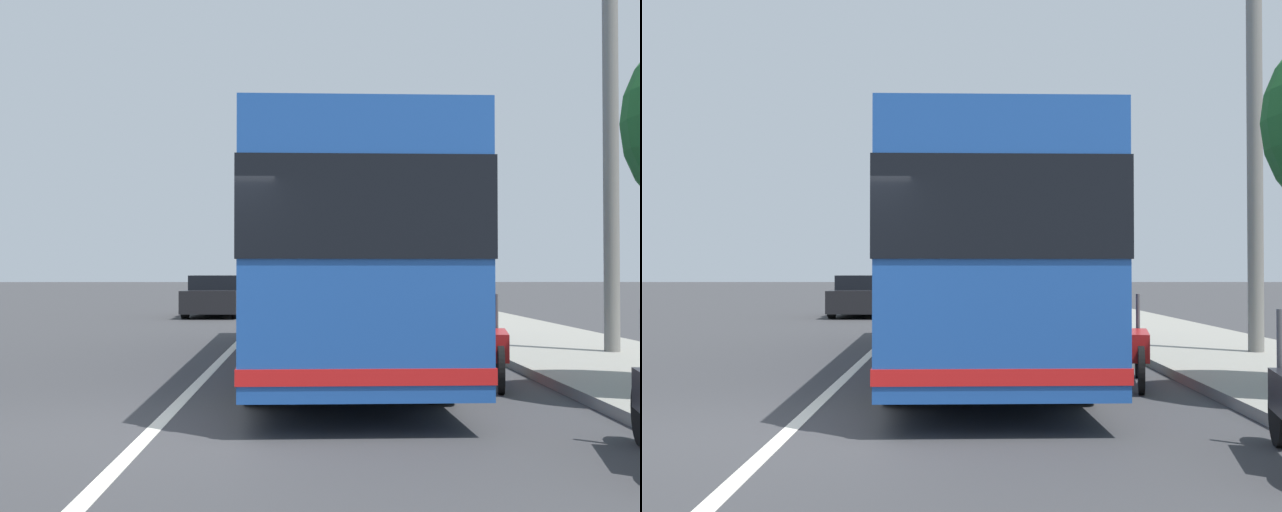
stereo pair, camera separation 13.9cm
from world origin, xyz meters
TOP-DOWN VIEW (x-y plane):
  - ground_plane at (0.00, 0.00)m, footprint 220.00×220.00m
  - sidewalk_curb at (10.00, -6.68)m, footprint 110.00×3.60m
  - lane_divider_line at (10.00, 0.00)m, footprint 110.00×0.16m
  - coach_bus at (5.39, -1.95)m, footprint 12.37×2.83m
  - motorcycle_nearest_curb at (2.96, -4.25)m, footprint 2.29×0.53m
  - motorcycle_by_tree at (5.72, -4.13)m, footprint 2.03×0.34m
  - car_far_distant at (37.83, -1.98)m, footprint 3.91×1.91m
  - car_behind_bus at (20.33, 1.69)m, footprint 4.68×2.02m
  - car_oncoming at (24.24, -2.28)m, footprint 4.42×2.11m
  - utility_pole at (6.21, -7.11)m, footprint 0.28×0.28m

SIDE VIEW (x-z plane):
  - ground_plane at x=0.00m, z-range 0.00..0.00m
  - lane_divider_line at x=10.00m, z-range 0.00..0.01m
  - sidewalk_curb at x=10.00m, z-range 0.00..0.14m
  - motorcycle_by_tree at x=5.72m, z-range -0.16..1.07m
  - motorcycle_nearest_curb at x=2.96m, z-range -0.15..1.11m
  - car_far_distant at x=37.83m, z-range -0.03..1.36m
  - car_behind_bus at x=20.33m, z-range -0.03..1.42m
  - car_oncoming at x=24.24m, z-range -0.02..1.44m
  - coach_bus at x=5.39m, z-range 0.21..3.50m
  - utility_pole at x=6.21m, z-range 0.00..6.97m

